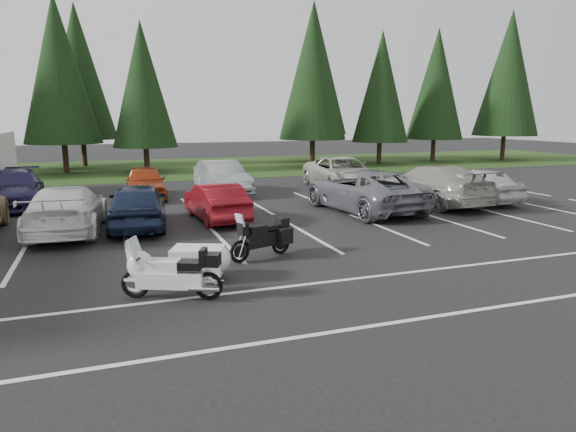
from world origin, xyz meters
The scene contains 25 objects.
ground centered at (0.00, 0.00, 0.00)m, with size 120.00×120.00×0.00m, color black.
grass_strip centered at (0.00, 24.00, 0.01)m, with size 80.00×16.00×0.01m, color #1E3511.
lake_water centered at (4.00, 55.00, 0.00)m, with size 70.00×50.00×0.02m, color slate.
stall_markings centered at (0.00, 2.00, 0.00)m, with size 32.00×16.00×0.01m, color silver.
conifer_4 centered at (-5.00, 22.90, 6.53)m, with size 4.80×4.80×11.17m.
conifer_5 centered at (0.00, 21.60, 5.63)m, with size 4.14×4.14×9.63m.
conifer_6 centered at (12.00, 22.10, 6.71)m, with size 4.93×4.93×11.48m.
conifer_7 centered at (17.50, 21.80, 5.81)m, with size 4.27×4.27×9.94m.
conifer_8 centered at (23.00, 22.60, 6.17)m, with size 4.53×4.53×10.56m.
conifer_9 centered at (29.00, 21.30, 7.07)m, with size 5.19×5.19×12.10m.
conifer_back_b centered at (-4.00, 27.50, 6.77)m, with size 4.97×4.97×11.58m.
conifer_back_c centered at (14.00, 26.80, 7.49)m, with size 5.50×5.50×12.81m.
car_near_3 centered at (-3.86, 3.78, 0.75)m, with size 2.11×5.18×1.50m, color silver.
car_near_4 centered at (-1.72, 3.82, 0.76)m, with size 1.80×4.47×1.52m, color #17213B.
car_near_5 centered at (0.97, 4.20, 0.66)m, with size 1.41×4.03×1.33m, color maroon.
car_near_6 centered at (6.73, 4.07, 0.81)m, with size 2.69×5.83×1.62m, color slate.
car_near_7 centered at (10.16, 4.49, 0.83)m, with size 2.31×5.69×1.65m, color #9C998F.
car_near_8 centered at (12.29, 4.40, 0.75)m, with size 1.77×4.40×1.50m, color silver.
car_far_1 centered at (-6.14, 9.69, 0.74)m, with size 2.06×5.08×1.47m, color #1D1A41.
car_far_2 centered at (-0.96, 10.23, 0.72)m, with size 1.71×4.25×1.45m, color #9B3413.
car_far_3 centered at (2.57, 10.36, 0.78)m, with size 1.64×4.71×1.55m, color gray.
car_far_4 centered at (8.72, 10.11, 0.80)m, with size 2.64×5.73×1.59m, color #B6B2A7.
touring_motorcycle centered at (-1.54, -3.41, 0.64)m, with size 2.30×0.71×1.27m, color silver, non-canonical shape.
cargo_trailer centered at (-0.81, -2.36, 0.38)m, with size 1.65×0.93×0.76m, color silver, non-canonical shape.
adventure_motorcycle centered at (1.02, -1.12, 0.64)m, with size 2.09×0.73×1.27m, color black, non-canonical shape.
Camera 1 is at (-2.65, -13.45, 3.61)m, focal length 32.00 mm.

